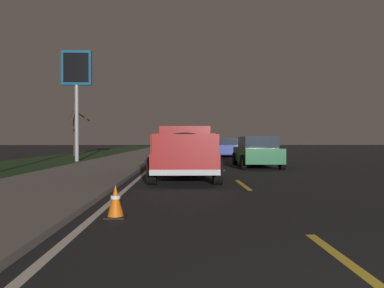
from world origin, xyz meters
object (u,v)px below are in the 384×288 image
at_px(sedan_tan, 186,148).
at_px(sedan_silver, 215,145).
at_px(gas_price_sign, 77,78).
at_px(pickup_truck, 185,151).
at_px(sedan_green, 257,152).
at_px(bare_tree_far, 75,128).
at_px(sedan_blue, 228,147).
at_px(traffic_cone_near, 115,201).

bearing_deg(sedan_tan, sedan_silver, -12.28).
bearing_deg(gas_price_sign, pickup_truck, -145.86).
bearing_deg(sedan_green, sedan_silver, 0.05).
height_order(pickup_truck, gas_price_sign, gas_price_sign).
relative_size(pickup_truck, bare_tree_far, 1.20).
distance_m(sedan_blue, sedan_tan, 4.99).
bearing_deg(sedan_silver, traffic_cone_near, 171.95).
relative_size(pickup_truck, sedan_blue, 1.23).
height_order(sedan_tan, bare_tree_far, bare_tree_far).
relative_size(sedan_silver, sedan_tan, 1.01).
relative_size(pickup_truck, sedan_silver, 1.22).
xyz_separation_m(sedan_tan, gas_price_sign, (-2.01, 7.03, 4.56)).
distance_m(gas_price_sign, traffic_cone_near, 18.20).
bearing_deg(bare_tree_far, pickup_truck, -152.59).
height_order(sedan_silver, gas_price_sign, gas_price_sign).
relative_size(sedan_green, bare_tree_far, 0.98).
xyz_separation_m(sedan_silver, sedan_green, (-23.14, -0.02, 0.00)).
relative_size(sedan_green, traffic_cone_near, 7.65).
distance_m(sedan_blue, bare_tree_far, 13.34).
bearing_deg(sedan_tan, traffic_cone_near, 175.66).
bearing_deg(gas_price_sign, sedan_silver, -30.32).
bearing_deg(traffic_cone_near, sedan_silver, -8.05).
xyz_separation_m(sedan_blue, gas_price_sign, (-5.62, 10.48, 4.56)).
relative_size(sedan_blue, gas_price_sign, 0.62).
distance_m(sedan_tan, gas_price_sign, 8.62).
height_order(sedan_silver, sedan_tan, same).
bearing_deg(sedan_blue, sedan_green, -179.77).
bearing_deg(sedan_green, bare_tree_far, 44.70).
height_order(sedan_tan, sedan_green, same).
xyz_separation_m(sedan_blue, traffic_cone_near, (-22.18, 4.86, -0.50)).
xyz_separation_m(pickup_truck, traffic_cone_near, (-6.41, 1.26, -0.70)).
xyz_separation_m(gas_price_sign, bare_tree_far, (8.02, 2.54, -2.91)).
distance_m(sedan_green, traffic_cone_near, 12.40).
distance_m(sedan_silver, sedan_tan, 16.32).
distance_m(pickup_truck, bare_tree_far, 20.52).
distance_m(sedan_tan, traffic_cone_near, 18.63).
height_order(sedan_green, bare_tree_far, bare_tree_far).
relative_size(sedan_blue, bare_tree_far, 0.98).
xyz_separation_m(sedan_tan, traffic_cone_near, (-18.57, 1.41, -0.50)).
xyz_separation_m(pickup_truck, gas_price_sign, (10.15, 6.88, 4.36)).
bearing_deg(bare_tree_far, sedan_blue, -100.45).
relative_size(sedan_tan, bare_tree_far, 0.98).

